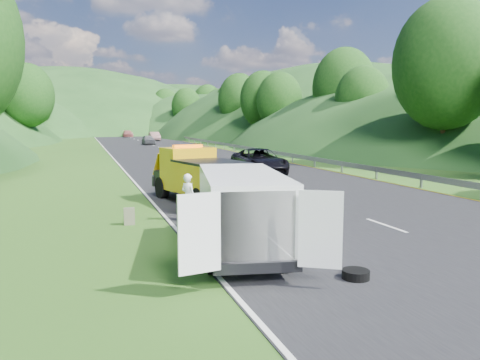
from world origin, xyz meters
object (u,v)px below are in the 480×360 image
object	(u,v)px
passing_suv	(259,174)
tow_truck	(199,175)
child	(224,226)
woman	(189,221)
suitcase	(129,216)
worker	(289,266)
white_van	(241,207)
spare_tire	(356,279)

from	to	relation	value
passing_suv	tow_truck	bearing A→B (deg)	-119.58
child	woman	bearing A→B (deg)	152.59
woman	tow_truck	bearing A→B (deg)	-52.16
tow_truck	suitcase	bearing A→B (deg)	-145.99
tow_truck	passing_suv	distance (m)	11.55
suitcase	tow_truck	bearing A→B (deg)	46.47
tow_truck	worker	world-z (taller)	tow_truck
passing_suv	woman	bearing A→B (deg)	-115.95
white_van	tow_truck	bearing A→B (deg)	95.81
tow_truck	worker	bearing A→B (deg)	-102.68
woman	suitcase	distance (m)	2.11
child	worker	world-z (taller)	worker
child	worker	bearing A→B (deg)	-59.88
white_van	woman	xyz separation A→B (m)	(-0.48, 4.41, -1.25)
tow_truck	worker	distance (m)	9.52
tow_truck	white_van	xyz separation A→B (m)	(-0.76, -7.91, 0.03)
child	suitcase	world-z (taller)	suitcase
white_van	woman	size ratio (longest dim) A/B	3.93
child	worker	xyz separation A→B (m)	(0.27, -4.65, 0.00)
child	passing_suv	distance (m)	15.80
spare_tire	passing_suv	world-z (taller)	passing_suv
white_van	child	size ratio (longest dim) A/B	7.25
white_van	spare_tire	world-z (taller)	white_van
spare_tire	child	bearing A→B (deg)	101.94
tow_truck	white_van	distance (m)	7.94
woman	spare_tire	distance (m)	7.69
woman	spare_tire	bearing A→B (deg)	164.10
tow_truck	woman	size ratio (longest dim) A/B	3.63
white_van	child	distance (m)	3.39
tow_truck	spare_tire	world-z (taller)	tow_truck
worker	spare_tire	size ratio (longest dim) A/B	2.92
woman	child	bearing A→B (deg)	-176.92
worker	passing_suv	world-z (taller)	worker
woman	spare_tire	world-z (taller)	woman
suitcase	passing_suv	bearing A→B (deg)	52.87
woman	suitcase	world-z (taller)	woman
tow_truck	spare_tire	distance (m)	10.97
worker	suitcase	xyz separation A→B (m)	(-3.29, 5.95, 0.30)
worker	suitcase	size ratio (longest dim) A/B	3.06
worker	passing_suv	distance (m)	20.01
tow_truck	passing_suv	bearing A→B (deg)	43.09
tow_truck	spare_tire	xyz separation A→B (m)	(0.98, -10.86, -1.22)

